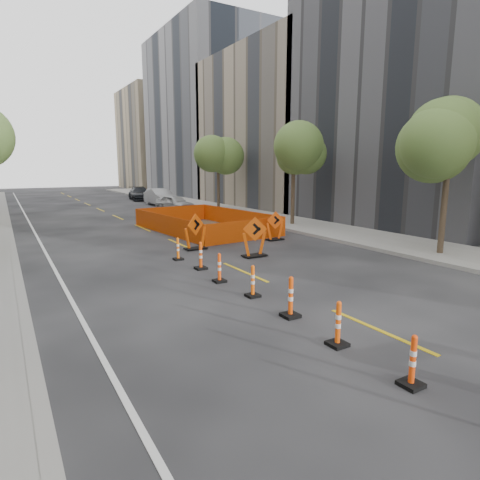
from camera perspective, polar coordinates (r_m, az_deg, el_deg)
ground_plane at (r=11.30m, az=11.32°, el=-9.04°), size 140.00×140.00×0.00m
sidewalk_right at (r=25.90m, az=8.47°, el=2.25°), size 4.00×90.00×0.15m
bld_right_b at (r=30.86m, az=25.47°, el=25.08°), size 12.00×14.00×24.00m
bld_right_c at (r=39.99m, az=6.95°, el=15.11°), size 12.00×16.00×14.00m
bld_right_d at (r=54.18m, az=-4.09°, el=17.12°), size 12.00×18.00×20.00m
bld_right_e at (r=70.86m, az=-10.95°, el=13.77°), size 12.00×14.00×16.00m
tree_r_a at (r=18.48m, az=27.65°, el=11.77°), size 2.80×2.80×5.95m
tree_r_b at (r=25.27m, az=7.67°, el=12.19°), size 2.80×2.80×5.95m
tree_r_c at (r=33.70m, az=-3.14°, el=11.83°), size 2.80×2.80×5.95m
channelizer_1 at (r=7.71m, az=23.36°, el=-15.49°), size 0.37×0.37×0.94m
channelizer_2 at (r=8.80m, az=13.78°, el=-11.47°), size 0.39×0.39×0.99m
channelizer_3 at (r=10.16m, az=7.23°, el=-8.02°), size 0.42×0.42×1.05m
channelizer_4 at (r=11.61m, az=1.83°, el=-5.85°), size 0.37×0.37×0.94m
channelizer_5 at (r=13.06m, az=-2.95°, el=-3.95°), size 0.38×0.38×0.97m
channelizer_6 at (r=14.72m, az=-5.62°, el=-2.21°), size 0.41×0.41×1.03m
channelizer_7 at (r=16.30m, az=-8.82°, el=-1.23°), size 0.36×0.36×0.92m
chevron_sign_left at (r=18.19m, az=-6.39°, el=1.20°), size 1.26×1.01×1.64m
chevron_sign_center at (r=16.62m, az=2.07°, el=0.45°), size 1.29×1.05×1.68m
chevron_sign_right at (r=20.43m, az=4.99°, el=2.02°), size 1.12×0.86×1.48m
safety_fence at (r=23.66m, az=-5.09°, el=2.67°), size 5.74×8.92×1.06m
parked_car_near at (r=34.38m, az=-9.27°, el=5.24°), size 2.61×4.20×1.33m
parked_car_mid at (r=39.21m, az=-11.27°, el=6.01°), size 1.80×4.90×1.60m
parked_car_far at (r=45.98m, az=-14.07°, el=6.42°), size 2.61×5.12×1.42m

